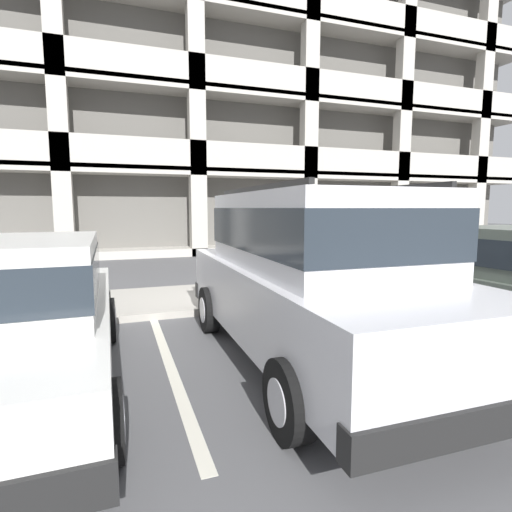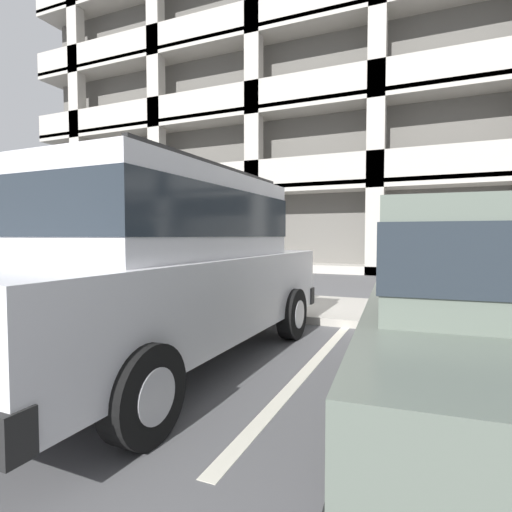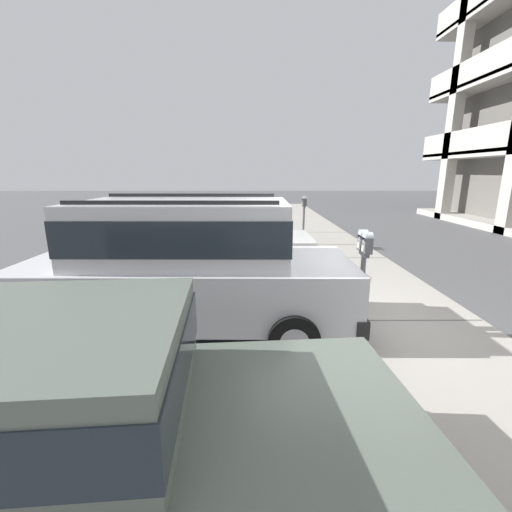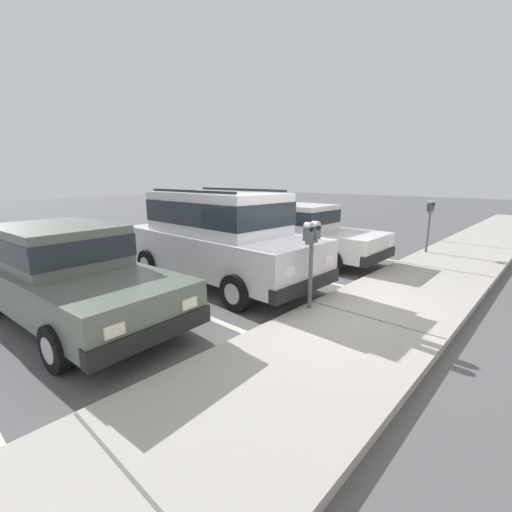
{
  "view_description": "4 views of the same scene",
  "coord_description": "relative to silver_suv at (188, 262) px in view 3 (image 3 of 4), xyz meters",
  "views": [
    {
      "loc": [
        -2.06,
        -6.24,
        1.8
      ],
      "look_at": [
        -0.17,
        -0.92,
        1.12
      ],
      "focal_mm": 28.0,
      "sensor_mm": 36.0,
      "label": 1
    },
    {
      "loc": [
        2.61,
        -5.63,
        1.34
      ],
      "look_at": [
        0.51,
        -0.77,
        1.08
      ],
      "focal_mm": 28.0,
      "sensor_mm": 36.0,
      "label": 2
    },
    {
      "loc": [
        4.9,
        -1.2,
        2.37
      ],
      "look_at": [
        -0.17,
        -1.15,
        1.12
      ],
      "focal_mm": 24.0,
      "sensor_mm": 36.0,
      "label": 3
    },
    {
      "loc": [
        4.92,
        3.35,
        2.27
      ],
      "look_at": [
        0.45,
        -0.72,
        0.88
      ],
      "focal_mm": 24.0,
      "sensor_mm": 36.0,
      "label": 4
    }
  ],
  "objects": [
    {
      "name": "ground_plane",
      "position": [
        -0.07,
        2.16,
        -1.14
      ],
      "size": [
        80.0,
        80.0,
        0.1
      ],
      "color": "#565659"
    },
    {
      "name": "sidewalk",
      "position": [
        -0.07,
        3.46,
        -1.03
      ],
      "size": [
        40.0,
        2.2,
        0.12
      ],
      "color": "#ADA89E",
      "rests_on": "ground_plane"
    },
    {
      "name": "parking_stall_lines",
      "position": [
        1.45,
        0.76,
        -1.08
      ],
      "size": [
        12.32,
        4.8,
        0.01
      ],
      "color": "silver",
      "rests_on": "ground_plane"
    },
    {
      "name": "silver_suv",
      "position": [
        0.0,
        0.0,
        0.0
      ],
      "size": [
        2.07,
        4.81,
        2.03
      ],
      "rotation": [
        0.0,
        0.0,
        -0.01
      ],
      "color": "silver",
      "rests_on": "ground_plane"
    },
    {
      "name": "red_sedan",
      "position": [
        -3.07,
        0.01,
        -0.27
      ],
      "size": [
        1.89,
        4.51,
        1.54
      ],
      "rotation": [
        0.0,
        0.0,
        0.02
      ],
      "color": "silver",
      "rests_on": "ground_plane"
    },
    {
      "name": "dark_hatchback",
      "position": [
        2.99,
        -0.28,
        -0.27
      ],
      "size": [
        2.06,
        4.59,
        1.54
      ],
      "rotation": [
        0.0,
        0.0,
        0.07
      ],
      "color": "#5B665B",
      "rests_on": "ground_plane"
    },
    {
      "name": "parking_meter_near",
      "position": [
        0.21,
        2.51,
        0.12
      ],
      "size": [
        0.35,
        0.12,
        1.46
      ],
      "color": "#595B60",
      "rests_on": "sidewalk"
    },
    {
      "name": "parking_meter_far",
      "position": [
        -5.88,
        2.56,
        0.16
      ],
      "size": [
        0.35,
        0.12,
        1.51
      ],
      "color": "#595B60",
      "rests_on": "sidewalk"
    }
  ]
}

